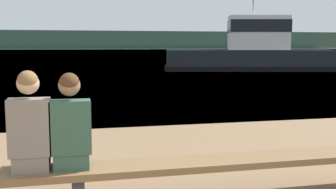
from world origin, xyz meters
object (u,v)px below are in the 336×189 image
person_left (30,128)px  person_right (70,128)px  bench_main (78,175)px  tugboat_red (252,53)px

person_left → person_right: (0.38, 0.00, -0.01)m
bench_main → person_right: (-0.06, 0.01, 0.48)m
person_left → person_right: bearing=0.1°
bench_main → tugboat_red: (11.51, 21.24, 0.74)m
person_left → bench_main: bearing=-1.0°
person_right → tugboat_red: bearing=61.4°
bench_main → person_left: 0.66m
person_right → tugboat_red: (11.57, 21.23, 0.26)m
person_right → tugboat_red: size_ratio=0.08×
bench_main → person_right: bearing=171.9°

